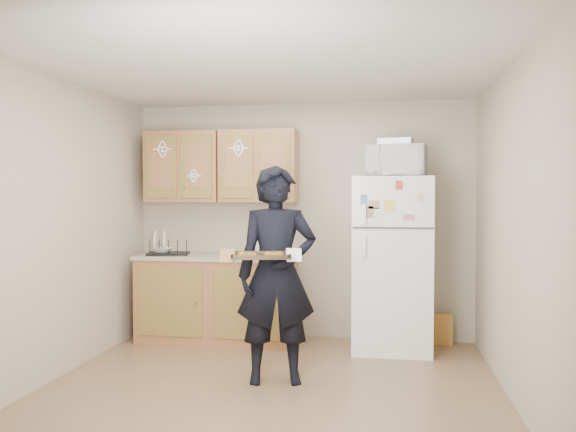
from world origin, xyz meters
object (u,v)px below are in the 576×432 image
Objects in this scene: refrigerator at (392,263)px; person at (277,274)px; dish_rack at (168,246)px; microwave at (397,161)px; baking_tray at (261,256)px.

person reaches higher than refrigerator.
dish_rack is at bearing -179.67° from refrigerator.
dish_rack is (-2.35, 0.04, -0.87)m from microwave.
refrigerator is at bearing 41.91° from baking_tray.
baking_tray is at bearing -117.59° from microwave.
baking_tray is at bearing -47.52° from dish_rack.
baking_tray is 1.91m from microwave.
person is at bearing -39.53° from dish_rack.
dish_rack is (-1.38, 1.14, 0.11)m from person.
microwave is at bearing 39.85° from baking_tray.
person reaches higher than dish_rack.
person is 3.21× the size of microwave.
person is 4.17× the size of dish_rack.
microwave is at bearing 35.15° from person.
baking_tray is (-0.07, -0.29, 0.18)m from person.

